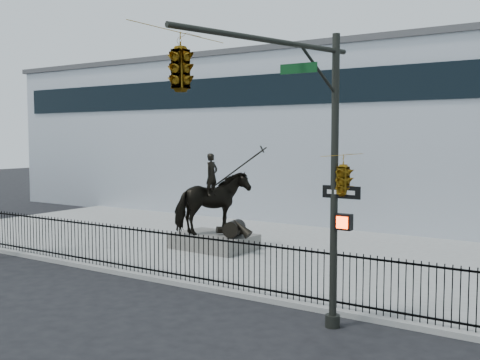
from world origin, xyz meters
The scene contains 7 objects.
ground centered at (0.00, 0.00, 0.00)m, with size 120.00×120.00×0.00m, color black.
plaza centered at (0.00, 7.00, 0.07)m, with size 30.00×12.00×0.15m, color gray.
building centered at (0.00, 20.00, 4.50)m, with size 44.00×14.00×9.00m, color silver.
picket_fence centered at (0.00, 1.25, 0.90)m, with size 22.10×0.10×1.50m.
statue_plinth centered at (-0.58, 5.78, 0.44)m, with size 3.11×2.14×0.58m, color #5B5954.
equestrian_statue centered at (-0.52, 5.78, 1.96)m, with size 3.99×2.59×3.38m.
traffic_signal_right centered at (6.47, -2.00, 4.85)m, with size 2.17×6.86×7.00m.
Camera 1 is at (12.39, -12.13, 4.60)m, focal length 42.00 mm.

